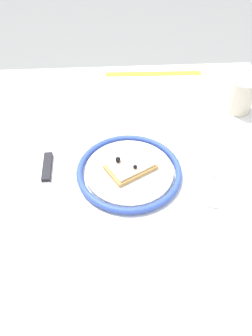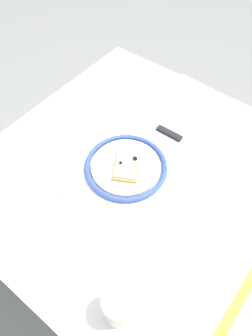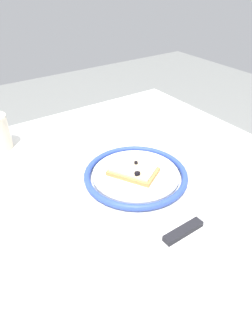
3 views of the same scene
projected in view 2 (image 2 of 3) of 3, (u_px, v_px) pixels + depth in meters
name	position (u px, v px, depth m)	size (l,w,h in m)	color
ground_plane	(134.00, 255.00, 1.50)	(6.00, 6.00, 0.00)	gray
dining_table	(139.00, 185.00, 0.99)	(0.93, 0.91, 0.71)	white
plate	(126.00, 166.00, 0.92)	(0.25, 0.25, 0.02)	white
pizza_slice_near	(127.00, 165.00, 0.91)	(0.13, 0.12, 0.03)	tan
knife	(161.00, 129.00, 1.02)	(0.02, 0.24, 0.01)	silver
fork	(77.00, 211.00, 0.84)	(0.06, 0.20, 0.00)	beige
cup	(119.00, 307.00, 0.65)	(0.07, 0.07, 0.10)	beige
measuring_tape	(245.00, 289.00, 0.72)	(0.31, 0.02, 0.00)	yellow
napkin	(188.00, 92.00, 1.13)	(0.14, 0.15, 0.00)	white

